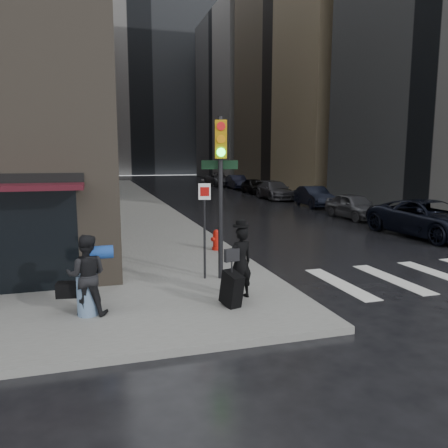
{
  "coord_description": "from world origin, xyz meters",
  "views": [
    {
      "loc": [
        -2.56,
        -8.77,
        3.3
      ],
      "look_at": [
        1.11,
        3.65,
        1.3
      ],
      "focal_mm": 35.0,
      "sensor_mm": 36.0,
      "label": 1
    }
  ],
  "objects": [
    {
      "name": "ground",
      "position": [
        0.0,
        0.0,
        0.0
      ],
      "size": [
        140.0,
        140.0,
        0.0
      ],
      "primitive_type": "plane",
      "color": "black",
      "rests_on": "ground"
    },
    {
      "name": "sidewalk_left",
      "position": [
        0.0,
        27.0,
        0.07
      ],
      "size": [
        4.0,
        50.0,
        0.15
      ],
      "primitive_type": "cube",
      "color": "slate",
      "rests_on": "ground"
    },
    {
      "name": "sidewalk_right",
      "position": [
        13.5,
        27.0,
        0.07
      ],
      "size": [
        3.0,
        50.0,
        0.15
      ],
      "primitive_type": "cube",
      "color": "slate",
      "rests_on": "ground"
    },
    {
      "name": "bldg_left_far",
      "position": [
        -13.0,
        62.0,
        13.0
      ],
      "size": [
        22.0,
        20.0,
        26.0
      ],
      "primitive_type": "cube",
      "color": "#5A261E",
      "rests_on": "ground"
    },
    {
      "name": "bldg_right_mid",
      "position": [
        26.0,
        35.0,
        19.0
      ],
      "size": [
        22.0,
        22.0,
        38.0
      ],
      "primitive_type": "cube",
      "color": "#9C8660",
      "rests_on": "ground"
    },
    {
      "name": "bldg_right_far",
      "position": [
        26.0,
        58.0,
        12.5
      ],
      "size": [
        22.0,
        20.0,
        25.0
      ],
      "primitive_type": "cube",
      "color": "gray",
      "rests_on": "ground"
    },
    {
      "name": "bldg_distant",
      "position": [
        6.0,
        78.0,
        16.0
      ],
      "size": [
        40.0,
        12.0,
        32.0
      ],
      "primitive_type": "cube",
      "color": "gray",
      "rests_on": "ground"
    },
    {
      "name": "man_overcoat",
      "position": [
        0.4,
        0.11,
        0.9
      ],
      "size": [
        0.92,
        1.11,
        1.8
      ],
      "rotation": [
        0.0,
        0.0,
        3.43
      ],
      "color": "black",
      "rests_on": "ground"
    },
    {
      "name": "man_jeans",
      "position": [
        -2.8,
        0.08,
        0.97
      ],
      "size": [
        1.15,
        0.76,
        1.64
      ],
      "rotation": [
        0.0,
        0.0,
        2.99
      ],
      "color": "black",
      "rests_on": "ground"
    },
    {
      "name": "traffic_light",
      "position": [
        0.44,
        1.82,
        2.82
      ],
      "size": [
        1.01,
        0.58,
        4.14
      ],
      "rotation": [
        0.0,
        0.0,
        -0.24
      ],
      "color": "black",
      "rests_on": "ground"
    },
    {
      "name": "fire_hydrant",
      "position": [
        1.33,
        5.33,
        0.46
      ],
      "size": [
        0.41,
        0.31,
        0.7
      ],
      "rotation": [
        0.0,
        0.0,
        0.39
      ],
      "color": "#B6150B",
      "rests_on": "ground"
    },
    {
      "name": "parked_car_0",
      "position": [
        10.68,
        5.95,
        0.76
      ],
      "size": [
        2.88,
        5.65,
        1.53
      ],
      "primitive_type": "imported",
      "rotation": [
        0.0,
        0.0,
        0.06
      ],
      "color": "black",
      "rests_on": "ground"
    },
    {
      "name": "parked_car_1",
      "position": [
        10.76,
        11.63,
        0.68
      ],
      "size": [
        1.63,
        3.99,
        1.36
      ],
      "primitive_type": "imported",
      "rotation": [
        0.0,
        0.0,
        0.01
      ],
      "color": "#4F4F54",
      "rests_on": "ground"
    },
    {
      "name": "parked_car_2",
      "position": [
        11.39,
        17.3,
        0.68
      ],
      "size": [
        1.84,
        4.24,
        1.36
      ],
      "primitive_type": "imported",
      "rotation": [
        0.0,
        0.0,
        -0.1
      ],
      "color": "black",
      "rests_on": "ground"
    },
    {
      "name": "parked_car_3",
      "position": [
        11.0,
        22.97,
        0.7
      ],
      "size": [
        2.18,
        4.92,
        1.4
      ],
      "primitive_type": "imported",
      "rotation": [
        0.0,
        0.0,
        -0.05
      ],
      "color": "#39393E",
      "rests_on": "ground"
    },
    {
      "name": "parked_car_4",
      "position": [
        11.35,
        28.64,
        0.69
      ],
      "size": [
        1.83,
        4.11,
        1.37
      ],
      "primitive_type": "imported",
      "rotation": [
        0.0,
        0.0,
        -0.05
      ],
      "color": "black",
      "rests_on": "ground"
    },
    {
      "name": "parked_car_5",
      "position": [
        11.59,
        34.31,
        0.72
      ],
      "size": [
        1.72,
        4.41,
        1.43
      ],
      "primitive_type": "imported",
      "rotation": [
        0.0,
        0.0,
        -0.05
      ],
      "color": "black",
      "rests_on": "ground"
    },
    {
      "name": "parked_car_6",
      "position": [
        11.34,
        39.98,
        0.75
      ],
      "size": [
        2.76,
        5.54,
        1.51
      ],
      "primitive_type": "imported",
      "rotation": [
        0.0,
        0.0,
        0.05
      ],
      "color": "#4C4C51",
      "rests_on": "ground"
    }
  ]
}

